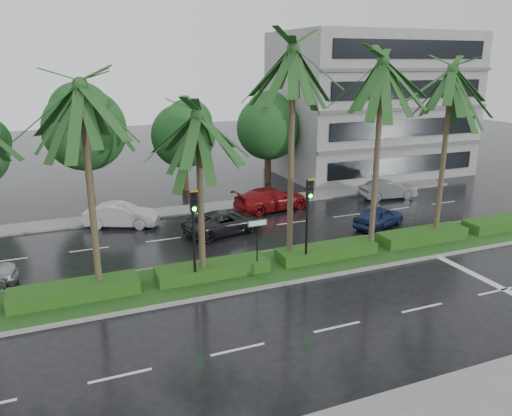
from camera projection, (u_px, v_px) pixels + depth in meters
name	position (u px, v px, depth m)	size (l,w,h in m)	color
ground	(281.00, 276.00, 23.25)	(120.00, 120.00, 0.00)	black
near_sidewalk	(433.00, 412.00, 14.19)	(40.00, 2.40, 0.12)	slate
far_sidewalk	(206.00, 208.00, 33.88)	(40.00, 2.00, 0.12)	slate
median	(272.00, 267.00, 24.12)	(36.00, 4.00, 0.15)	gray
hedge	(272.00, 260.00, 24.01)	(35.20, 1.40, 0.60)	#1C4714
lane_markings	(342.00, 270.00, 23.98)	(34.00, 13.06, 0.01)	silver
palm_row	(247.00, 94.00, 21.35)	(26.30, 4.20, 10.84)	#433527
signal_median_left	(194.00, 224.00, 21.21)	(0.34, 0.42, 4.36)	black
signal_median_right	(308.00, 210.00, 23.21)	(0.34, 0.42, 4.36)	black
street_sign	(257.00, 233.00, 22.71)	(0.95, 0.09, 2.60)	black
bg_trees	(181.00, 129.00, 37.46)	(32.46, 5.76, 8.32)	#372919
building	(370.00, 104.00, 43.72)	(16.00, 10.00, 12.00)	gray
car_white	(121.00, 215.00, 30.07)	(4.34, 1.51, 1.43)	#B4B4B4
car_darkgrey	(223.00, 222.00, 28.95)	(4.75, 2.19, 1.32)	black
car_red	(272.00, 199.00, 33.41)	(5.24, 2.13, 1.52)	maroon
car_blue	(379.00, 217.00, 29.97)	(3.79, 1.53, 1.29)	navy
car_grey	(388.00, 190.00, 36.18)	(4.12, 1.44, 1.36)	#5A5C5F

